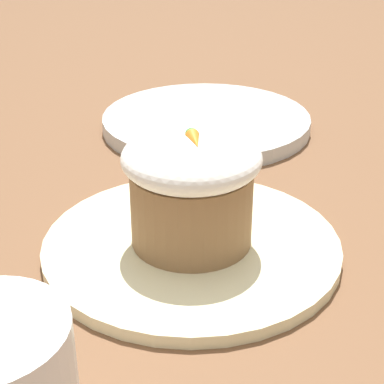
% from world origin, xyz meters
% --- Properties ---
extents(ground_plane, '(4.00, 4.00, 0.00)m').
position_xyz_m(ground_plane, '(0.00, 0.00, 0.00)').
color(ground_plane, brown).
extents(dessert_plate, '(0.25, 0.25, 0.01)m').
position_xyz_m(dessert_plate, '(0.00, 0.00, 0.01)').
color(dessert_plate, beige).
rests_on(dessert_plate, ground_plane).
extents(carrot_cake, '(0.11, 0.11, 0.10)m').
position_xyz_m(carrot_cake, '(0.00, -0.00, 0.06)').
color(carrot_cake, olive).
rests_on(carrot_cake, dessert_plate).
extents(spoon, '(0.12, 0.06, 0.01)m').
position_xyz_m(spoon, '(-0.02, -0.01, 0.01)').
color(spoon, '#B7B7BC').
rests_on(spoon, dessert_plate).
extents(side_plate, '(0.25, 0.25, 0.02)m').
position_xyz_m(side_plate, '(-0.27, 0.07, 0.01)').
color(side_plate, silver).
rests_on(side_plate, ground_plane).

